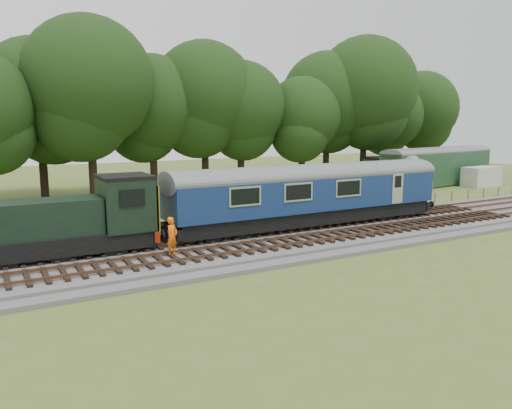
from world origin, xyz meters
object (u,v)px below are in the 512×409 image
dmu_railcar (310,190)px  parked_coach (438,165)px  caravan (481,177)px  worker (172,236)px  shunter_loco (69,222)px

dmu_railcar → parked_coach: (24.68, 11.79, -0.37)m
dmu_railcar → parked_coach: dmu_railcar is taller
parked_coach → caravan: size_ratio=3.81×
worker → parked_coach: (34.36, 14.21, 0.94)m
dmu_railcar → worker: dmu_railcar is taller
worker → caravan: (38.01, 11.63, -0.28)m
shunter_loco → parked_coach: size_ratio=0.56×
shunter_loco → worker: size_ratio=4.74×
shunter_loco → parked_coach: (38.61, 11.79, 0.26)m
parked_coach → caravan: parked_coach is taller
caravan → parked_coach: bearing=142.3°
dmu_railcar → shunter_loco: dmu_railcar is taller
shunter_loco → caravan: (42.25, 9.21, -0.96)m
worker → parked_coach: size_ratio=0.12×
caravan → worker: bearing=-165.4°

